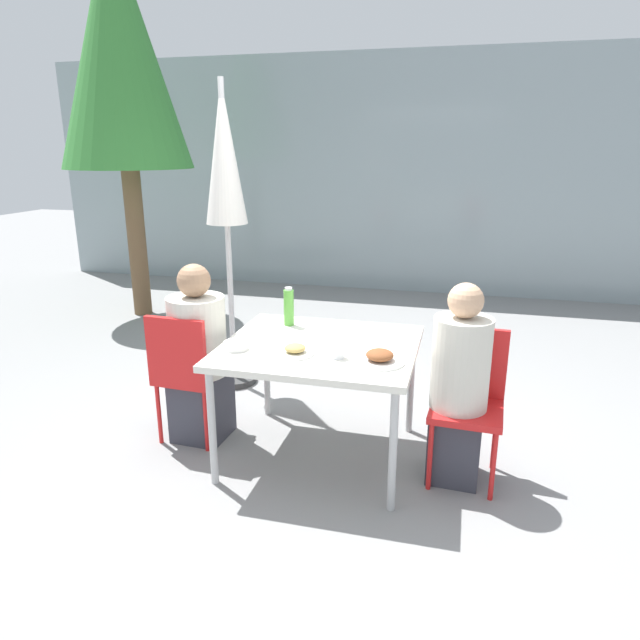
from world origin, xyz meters
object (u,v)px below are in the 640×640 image
object	(u,v)px
person_right	(459,390)
bottle	(289,307)
chair_right	(468,392)
closed_umbrella	(225,171)
person_left	(199,359)
tree_behind_left	(119,51)
drinking_cup	(337,350)
chair_left	(186,368)
salad_bowl	(236,345)

from	to	relation	value
person_right	bottle	size ratio (longest dim) A/B	4.61
chair_right	closed_umbrella	world-z (taller)	closed_umbrella
person_right	bottle	distance (m)	1.21
person_left	bottle	distance (m)	0.67
chair_right	closed_umbrella	distance (m)	2.38
person_left	chair_right	world-z (taller)	person_left
person_right	bottle	world-z (taller)	person_right
bottle	tree_behind_left	bearing A→B (deg)	138.00
drinking_cup	closed_umbrella	bearing A→B (deg)	134.42
person_left	drinking_cup	world-z (taller)	person_left
chair_right	drinking_cup	bearing A→B (deg)	20.62
drinking_cup	tree_behind_left	world-z (taller)	tree_behind_left
chair_left	bottle	xyz separation A→B (m)	(0.58, 0.35, 0.35)
person_right	drinking_cup	bearing A→B (deg)	15.84
person_right	bottle	xyz separation A→B (m)	(-1.11, 0.36, 0.31)
person_right	salad_bowl	size ratio (longest dim) A/B	8.31
closed_umbrella	drinking_cup	distance (m)	1.85
salad_bowl	chair_right	bearing A→B (deg)	10.20
person_right	salad_bowl	bearing A→B (deg)	10.55
chair_right	tree_behind_left	distance (m)	5.01
person_left	bottle	xyz separation A→B (m)	(0.53, 0.27, 0.31)
chair_left	salad_bowl	distance (m)	0.52
person_right	tree_behind_left	xyz separation A→B (m)	(-3.61, 2.61, 2.25)
person_right	closed_umbrella	xyz separation A→B (m)	(-1.80, 1.00, 1.14)
closed_umbrella	salad_bowl	world-z (taller)	closed_umbrella
tree_behind_left	chair_right	bearing A→B (deg)	-34.68
chair_left	chair_right	world-z (taller)	same
person_left	bottle	bearing A→B (deg)	30.34
person_right	drinking_cup	world-z (taller)	person_right
person_left	drinking_cup	size ratio (longest dim) A/B	13.51
closed_umbrella	person_left	bearing A→B (deg)	-80.26
person_left	closed_umbrella	distance (m)	1.47
chair_right	salad_bowl	world-z (taller)	chair_right
person_left	person_right	world-z (taller)	person_left
closed_umbrella	person_right	bearing A→B (deg)	-29.06
chair_right	salad_bowl	xyz separation A→B (m)	(-1.33, -0.24, 0.25)
chair_left	closed_umbrella	bearing A→B (deg)	98.91
person_left	tree_behind_left	size ratio (longest dim) A/B	0.29
chair_left	tree_behind_left	size ratio (longest dim) A/B	0.22
person_left	bottle	world-z (taller)	person_left
chair_left	salad_bowl	xyz separation A→B (m)	(0.42, -0.17, 0.25)
bottle	salad_bowl	bearing A→B (deg)	-106.84
person_right	closed_umbrella	bearing A→B (deg)	-25.75
chair_left	person_right	distance (m)	1.69
person_left	closed_umbrella	world-z (taller)	closed_umbrella
chair_left	drinking_cup	distance (m)	1.07
chair_left	closed_umbrella	size ratio (longest dim) A/B	0.37
closed_umbrella	bottle	world-z (taller)	closed_umbrella
person_right	chair_left	bearing A→B (deg)	2.85
person_left	closed_umbrella	size ratio (longest dim) A/B	0.50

